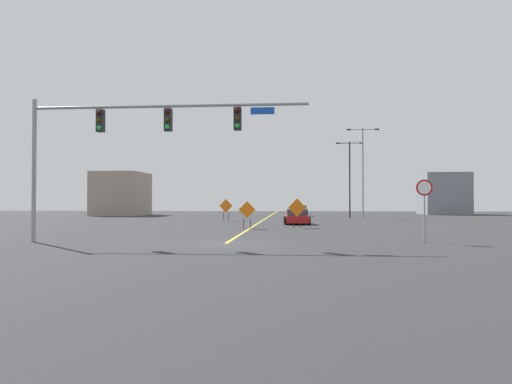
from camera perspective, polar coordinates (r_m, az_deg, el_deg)
name	(u,v)px	position (r m, az deg, el deg)	size (l,w,h in m)	color
ground	(226,243)	(21.26, -3.75, -6.38)	(136.24, 136.24, 0.00)	#2D2D30
road_centre_stripe	(269,216)	(58.90, 1.65, -3.02)	(0.16, 75.69, 0.01)	yellow
traffic_signal_assembly	(131,131)	(22.51, -15.20, 7.36)	(13.12, 0.44, 6.80)	gray
stop_sign	(424,198)	(23.02, 20.12, -0.74)	(0.76, 0.07, 2.96)	gray
street_lamp_mid_right	(350,174)	(54.02, 11.53, 2.26)	(3.13, 0.24, 8.78)	black
street_lamp_far_right	(363,166)	(51.05, 13.09, 3.11)	(3.47, 0.24, 9.85)	gray
construction_sign_median_near	(226,207)	(45.49, -3.75, -1.85)	(1.34, 0.34, 2.16)	orange
construction_sign_right_shoulder	(247,211)	(32.49, -1.12, -2.39)	(1.20, 0.19, 1.95)	orange
construction_sign_left_shoulder	(297,209)	(33.74, 5.10, -2.11)	(1.32, 0.36, 2.14)	orange
car_red_approaching	(297,217)	(38.91, 5.05, -3.10)	(2.26, 4.04, 1.27)	red
car_yellow_passing	(300,211)	(59.83, 5.48, -2.37)	(2.04, 4.34, 1.38)	gold
roadside_building_west	(121,194)	(65.77, -16.32, -0.23)	(6.19, 7.69, 5.87)	gray
roadside_building_east	(444,194)	(73.24, 22.21, -0.19)	(6.33, 6.00, 6.08)	gray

